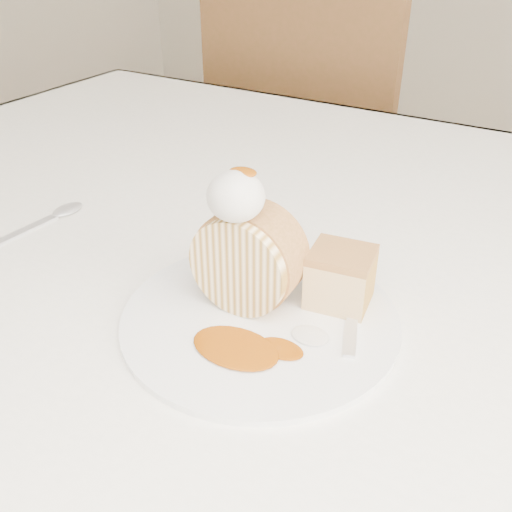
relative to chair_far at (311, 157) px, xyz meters
The scene contains 10 objects.
table 0.75m from the chair_far, 65.76° to the right, with size 1.40×0.90×0.75m.
chair_far is the anchor object (origin of this frame).
plate 0.97m from the chair_far, 67.73° to the right, with size 0.25×0.25×0.01m, color white.
roulade_slice 0.96m from the chair_far, 68.55° to the right, with size 0.09×0.09×0.05m, color #FFE5B1.
cake_chunk 0.95m from the chair_far, 63.47° to the right, with size 0.05×0.05×0.05m, color #AD6F41.
whipped_cream 0.99m from the chair_far, 68.98° to the right, with size 0.05×0.05×0.04m, color silver.
caramel_drizzle 1.00m from the chair_far, 68.70° to the right, with size 0.02×0.02×0.01m, color #893D05.
caramel_pool 1.02m from the chair_far, 68.51° to the right, with size 0.08×0.05×0.00m, color #893D05, non-canonical shape.
fork 0.97m from the chair_far, 62.82° to the right, with size 0.02×0.15×0.00m, color silver.
spoon 0.91m from the chair_far, 87.07° to the right, with size 0.02×0.15×0.00m, color silver.
Camera 1 is at (0.25, -0.34, 1.06)m, focal length 40.00 mm.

